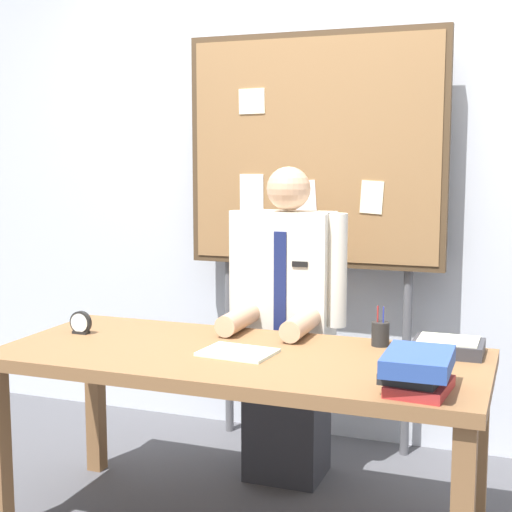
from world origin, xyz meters
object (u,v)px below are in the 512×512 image
at_px(book_stack, 418,370).
at_px(paper_tray, 448,346).
at_px(open_notebook, 238,352).
at_px(desk_clock, 81,324).
at_px(pen_holder, 380,334).
at_px(desk, 240,373).
at_px(bulletin_board, 314,157).
at_px(person, 287,336).

bearing_deg(book_stack, paper_tray, 85.47).
bearing_deg(open_notebook, paper_tray, 20.64).
relative_size(desk_clock, paper_tray, 0.37).
bearing_deg(pen_holder, desk, -148.74).
bearing_deg(bulletin_board, pen_holder, -55.59).
distance_m(person, paper_tray, 0.82).
height_order(book_stack, pen_holder, pen_holder).
relative_size(person, pen_holder, 8.94).
distance_m(pen_holder, paper_tray, 0.27).
relative_size(open_notebook, pen_holder, 1.68).
xyz_separation_m(person, pen_holder, (0.48, -0.29, 0.12)).
xyz_separation_m(desk, paper_tray, (0.75, 0.26, 0.11)).
relative_size(bulletin_board, book_stack, 7.13).
relative_size(person, desk_clock, 14.82).
distance_m(desk, book_stack, 0.76).
distance_m(person, open_notebook, 0.60).
bearing_deg(bulletin_board, desk_clock, -128.36).
xyz_separation_m(desk, open_notebook, (0.00, -0.02, 0.09)).
distance_m(desk_clock, paper_tray, 1.51).
height_order(bulletin_board, book_stack, bulletin_board).
bearing_deg(desk_clock, paper_tray, 7.86).
distance_m(desk, paper_tray, 0.80).
relative_size(open_notebook, paper_tray, 1.04).
bearing_deg(open_notebook, pen_holder, 32.99).
relative_size(book_stack, pen_holder, 1.82).
distance_m(bulletin_board, book_stack, 1.58).
bearing_deg(bulletin_board, open_notebook, -89.96).
bearing_deg(paper_tray, open_notebook, -159.36).
xyz_separation_m(desk, desk_clock, (-0.74, 0.06, 0.12)).
distance_m(open_notebook, desk_clock, 0.75).
distance_m(person, desk_clock, 0.92).
bearing_deg(person, open_notebook, -89.96).
bearing_deg(book_stack, person, 130.41).
bearing_deg(desk_clock, person, 35.19).
bearing_deg(book_stack, desk, 160.56).
bearing_deg(paper_tray, pen_holder, 173.30).
height_order(person, desk_clock, person).
height_order(person, bulletin_board, bulletin_board).
relative_size(person, bulletin_board, 0.69).
relative_size(book_stack, open_notebook, 1.08).
xyz_separation_m(desk, book_stack, (0.71, -0.25, 0.15)).
height_order(book_stack, desk_clock, book_stack).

